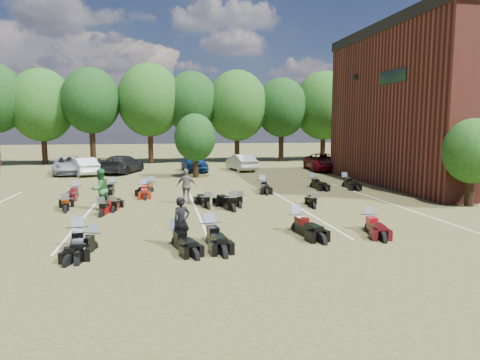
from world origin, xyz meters
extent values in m
plane|color=brown|center=(0.00, 0.00, 0.00)|extent=(160.00, 160.00, 0.00)
imported|color=silver|center=(-10.85, 18.66, 0.73)|extent=(3.15, 4.65, 1.45)
imported|color=gray|center=(-12.12, 19.66, 0.77)|extent=(3.57, 5.91, 1.54)
imported|color=black|center=(-7.83, 19.63, 0.77)|extent=(3.74, 5.69, 1.53)
imported|color=navy|center=(-1.76, 20.00, 0.81)|extent=(2.30, 4.87, 1.61)
imported|color=beige|center=(2.44, 19.94, 0.73)|extent=(2.27, 4.65, 1.47)
imported|color=#59050D|center=(9.65, 18.58, 0.76)|extent=(3.09, 5.73, 1.53)
imported|color=#3C3C42|center=(12.88, 19.34, 0.75)|extent=(2.67, 5.39, 1.50)
imported|color=black|center=(-3.98, -3.53, 0.82)|extent=(0.70, 0.59, 1.63)
imported|color=#26662E|center=(-7.50, 3.46, 0.98)|extent=(1.20, 1.19, 1.95)
imported|color=#635C55|center=(-3.35, 4.31, 0.90)|extent=(1.14, 0.75, 1.80)
cube|color=black|center=(9.35, 12.00, 7.50)|extent=(0.30, 0.40, 0.30)
cube|color=black|center=(9.47, 7.00, 7.00)|extent=(0.06, 3.00, 0.80)
cylinder|color=black|center=(-16.00, 29.00, 2.04)|extent=(0.58, 0.58, 4.08)
ellipsoid|color=#1E4C19|center=(-16.00, 29.00, 6.33)|extent=(6.00, 6.00, 6.90)
cylinder|color=black|center=(-11.00, 29.00, 2.04)|extent=(0.57, 0.58, 4.08)
ellipsoid|color=#1E4C19|center=(-11.00, 29.00, 6.33)|extent=(6.00, 6.00, 6.90)
cylinder|color=black|center=(-6.00, 29.00, 2.04)|extent=(0.57, 0.58, 4.08)
ellipsoid|color=#1E4C19|center=(-6.00, 29.00, 6.33)|extent=(6.00, 6.00, 6.90)
cylinder|color=black|center=(-1.00, 29.00, 2.04)|extent=(0.58, 0.58, 4.08)
ellipsoid|color=#1E4C19|center=(-1.00, 29.00, 6.33)|extent=(6.00, 6.00, 6.90)
cylinder|color=black|center=(4.00, 29.00, 2.04)|extent=(0.57, 0.58, 4.08)
ellipsoid|color=#1E4C19|center=(4.00, 29.00, 6.33)|extent=(6.00, 6.00, 6.90)
cylinder|color=black|center=(9.00, 29.00, 2.04)|extent=(0.57, 0.58, 4.08)
ellipsoid|color=#1E4C19|center=(9.00, 29.00, 6.33)|extent=(6.00, 6.00, 6.90)
cylinder|color=black|center=(14.00, 29.00, 2.04)|extent=(0.57, 0.58, 4.08)
ellipsoid|color=#1E4C19|center=(14.00, 29.00, 6.33)|extent=(6.00, 6.00, 6.90)
cylinder|color=black|center=(19.00, 29.00, 2.04)|extent=(0.58, 0.58, 4.08)
ellipsoid|color=#1E4C19|center=(19.00, 29.00, 6.33)|extent=(6.00, 6.00, 6.90)
cylinder|color=black|center=(24.00, 29.00, 2.04)|extent=(0.58, 0.58, 4.08)
ellipsoid|color=#1E4C19|center=(24.00, 29.00, 6.33)|extent=(6.00, 6.00, 6.90)
cylinder|color=black|center=(10.50, 1.00, 0.85)|extent=(0.24, 0.24, 1.71)
sphere|color=#1E4C19|center=(10.50, 1.00, 2.76)|extent=(2.80, 2.80, 2.80)
cylinder|color=black|center=(-2.00, 15.50, 0.95)|extent=(0.24, 0.24, 1.90)
sphere|color=#1E4C19|center=(-2.00, 15.50, 3.10)|extent=(3.20, 3.20, 3.20)
cube|color=silver|center=(-8.00, 3.00, 0.01)|extent=(0.10, 14.00, 0.01)
cube|color=silver|center=(-3.00, 3.00, 0.01)|extent=(0.10, 14.00, 0.01)
cube|color=silver|center=(2.00, 3.00, 0.01)|extent=(0.10, 14.00, 0.01)
cube|color=silver|center=(7.00, 3.00, 0.01)|extent=(0.10, 14.00, 0.01)
camera|label=1|loc=(-4.59, -17.63, 3.99)|focal=32.00mm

